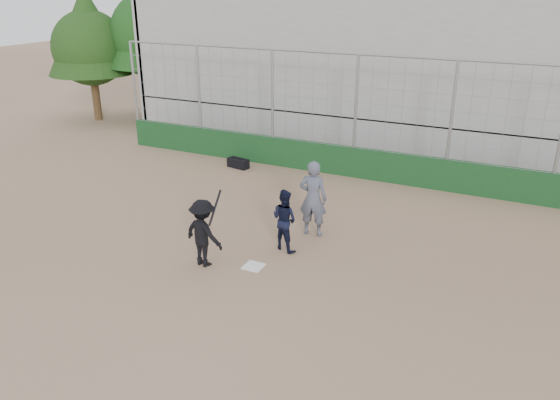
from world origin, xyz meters
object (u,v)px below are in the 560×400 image
at_px(catcher_crouched, 284,229).
at_px(umpire, 313,202).
at_px(batter_at_plate, 203,233).
at_px(equipment_bag, 238,163).

distance_m(catcher_crouched, umpire, 1.18).
bearing_deg(batter_at_plate, catcher_crouched, 48.46).
xyz_separation_m(batter_at_plate, catcher_crouched, (1.32, 1.50, -0.27)).
bearing_deg(equipment_bag, batter_at_plate, -66.37).
xyz_separation_m(catcher_crouched, equipment_bag, (-4.16, 5.00, -0.36)).
height_order(catcher_crouched, equipment_bag, catcher_crouched).
bearing_deg(catcher_crouched, equipment_bag, 129.81).
relative_size(batter_at_plate, catcher_crouched, 1.65).
xyz_separation_m(catcher_crouched, umpire, (0.29, 1.09, 0.37)).
bearing_deg(equipment_bag, umpire, -41.29).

